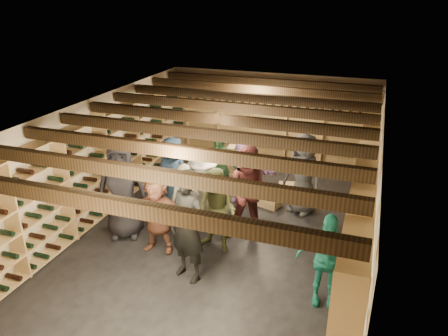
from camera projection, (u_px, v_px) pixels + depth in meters
ground at (221, 229)px, 8.63m from camera, size 8.00×8.00×0.00m
walls at (220, 174)px, 8.17m from camera, size 5.52×8.02×2.40m
ceiling at (220, 111)px, 7.71m from camera, size 5.50×8.00×0.01m
ceiling_joists at (220, 119)px, 7.77m from camera, size 5.40×7.12×0.18m
wine_rack_left at (104, 163)px, 9.01m from camera, size 0.32×7.50×2.15m
wine_rack_right at (362, 200)px, 7.43m from camera, size 0.32×7.50×2.15m
wine_rack_back at (269, 124)px, 11.56m from camera, size 4.70×0.30×2.15m
crate_stack_left at (238, 163)px, 10.77m from camera, size 0.54×0.39×0.85m
crate_stack_right at (268, 199)px, 9.50m from camera, size 0.57×0.45×0.34m
crate_loose at (290, 188)px, 10.24m from camera, size 0.56×0.44×0.17m
person_0 at (122, 190)px, 8.09m from camera, size 1.09×0.91×1.90m
person_1 at (188, 227)px, 6.87m from camera, size 0.80×0.66×1.88m
person_2 at (217, 211)px, 7.69m from camera, size 0.86×0.73×1.57m
person_4 at (326, 259)px, 6.38m from camera, size 0.93×0.51×1.50m
person_5 at (157, 213)px, 7.70m from camera, size 1.39×0.52×1.48m
person_6 at (173, 175)px, 9.07m from camera, size 0.88×0.65×1.64m
person_7 at (185, 205)px, 7.95m from camera, size 0.57×0.38×1.54m
person_8 at (250, 193)px, 8.03m from camera, size 1.04×0.90×1.84m
person_9 at (203, 192)px, 8.35m from camera, size 1.17×0.89×1.60m
person_10 at (219, 169)px, 9.35m from camera, size 1.02×0.57×1.65m
person_11 at (244, 169)px, 9.44m from camera, size 1.46×0.47×1.58m
person_12 at (303, 174)px, 9.02m from camera, size 0.99×0.85×1.72m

